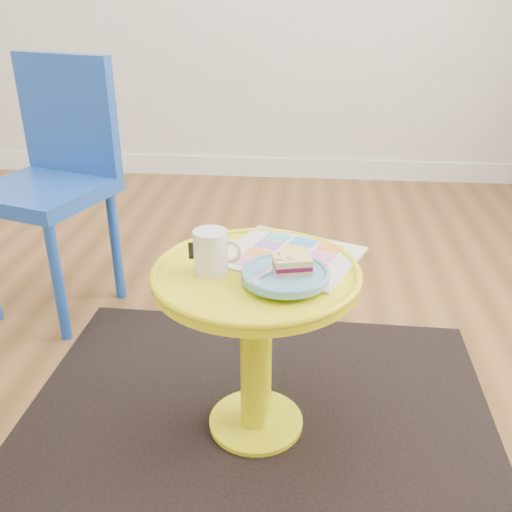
# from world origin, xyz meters

# --- Properties ---
(floor) EXTENTS (4.00, 4.00, 0.00)m
(floor) POSITION_xyz_m (0.00, 0.00, 0.00)
(floor) COLOR brown
(floor) RESTS_ON ground
(rug) EXTENTS (1.32, 1.13, 0.01)m
(rug) POSITION_xyz_m (0.58, -0.26, 0.00)
(rug) COLOR black
(rug) RESTS_ON ground
(side_table) EXTENTS (0.50, 0.50, 0.47)m
(side_table) POSITION_xyz_m (0.58, -0.26, 0.34)
(side_table) COLOR yellow
(side_table) RESTS_ON ground
(chair) EXTENTS (0.49, 0.49, 0.89)m
(chair) POSITION_xyz_m (-0.18, 0.38, 0.51)
(chair) COLOR #1A49AE
(chair) RESTS_ON ground
(newspaper) EXTENTS (0.40, 0.37, 0.01)m
(newspaper) POSITION_xyz_m (0.66, -0.17, 0.48)
(newspaper) COLOR silver
(newspaper) RESTS_ON side_table
(mug) EXTENTS (0.12, 0.08, 0.11)m
(mug) POSITION_xyz_m (0.48, -0.27, 0.53)
(mug) COLOR white
(mug) RESTS_ON side_table
(plate) EXTENTS (0.20, 0.20, 0.02)m
(plate) POSITION_xyz_m (0.65, -0.31, 0.49)
(plate) COLOR #5A94BE
(plate) RESTS_ON newspaper
(cake_slice) EXTENTS (0.10, 0.07, 0.04)m
(cake_slice) POSITION_xyz_m (0.67, -0.31, 0.52)
(cake_slice) COLOR #D3BC8C
(cake_slice) RESTS_ON plate
(fork) EXTENTS (0.10, 0.12, 0.00)m
(fork) POSITION_xyz_m (0.62, -0.31, 0.50)
(fork) COLOR silver
(fork) RESTS_ON plate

